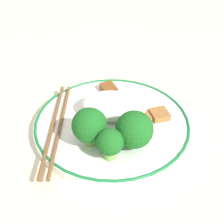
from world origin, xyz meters
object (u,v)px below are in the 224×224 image
Objects in this scene: plate at (112,124)px; broccoli_back_left at (90,126)px; broccoli_back_right at (134,130)px; broccoli_back_center at (110,143)px; chopsticks at (56,126)px.

plate is 0.07m from broccoli_back_left.
broccoli_back_center is at bearing -138.32° from broccoli_back_right.
broccoli_back_left is 1.02× the size of broccoli_back_right.
broccoli_back_right is 0.28× the size of chopsticks.
broccoli_back_right reaches higher than broccoli_back_center.
chopsticks is (-0.09, -0.03, 0.01)m from plate.
broccoli_back_center is (0.03, -0.02, -0.01)m from broccoli_back_left.
broccoli_back_left is 0.08m from chopsticks.
broccoli_back_right is at bearing -52.10° from plate.
plate is at bearing 66.08° from broccoli_back_left.
broccoli_back_center is (0.01, -0.08, 0.03)m from plate.
plate is 0.09m from chopsticks.
broccoli_back_right is at bearing 3.35° from broccoli_back_left.
broccoli_back_left is 0.28× the size of chopsticks.
plate is at bearing 96.52° from broccoli_back_center.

